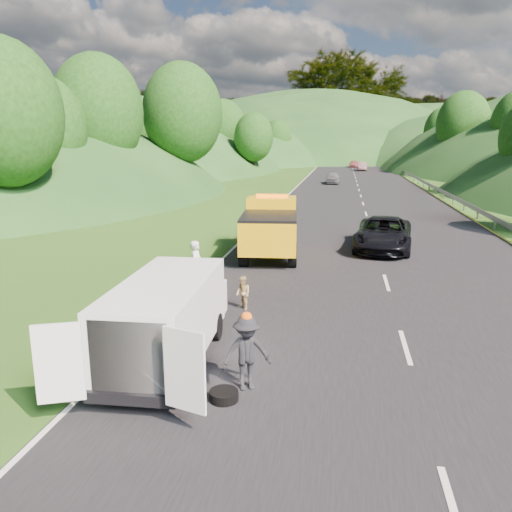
% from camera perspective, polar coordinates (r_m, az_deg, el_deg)
% --- Properties ---
extents(ground, '(320.00, 320.00, 0.00)m').
position_cam_1_polar(ground, '(15.33, 4.55, -6.68)').
color(ground, '#38661E').
rests_on(ground, ground).
extents(road_surface, '(14.00, 200.00, 0.02)m').
position_cam_1_polar(road_surface, '(54.65, 11.69, 7.39)').
color(road_surface, black).
rests_on(road_surface, ground).
extents(guardrail, '(0.06, 140.00, 1.52)m').
position_cam_1_polar(guardrail, '(67.68, 17.64, 8.09)').
color(guardrail, gray).
rests_on(guardrail, ground).
extents(tree_line_left, '(14.00, 140.00, 14.00)m').
position_cam_1_polar(tree_line_left, '(77.26, -5.48, 9.18)').
color(tree_line_left, '#2A611C').
rests_on(tree_line_left, ground).
extents(tree_line_right, '(14.00, 140.00, 14.00)m').
position_cam_1_polar(tree_line_right, '(77.66, 26.32, 7.93)').
color(tree_line_right, '#2A611C').
rests_on(tree_line_right, ground).
extents(hills_backdrop, '(201.00, 288.60, 44.00)m').
position_cam_1_polar(hills_backdrop, '(149.26, 12.04, 10.81)').
color(hills_backdrop, '#2D5B23').
rests_on(hills_backdrop, ground).
extents(tow_truck, '(2.89, 6.46, 2.69)m').
position_cam_1_polar(tow_truck, '(22.78, 1.67, 3.33)').
color(tow_truck, black).
rests_on(tow_truck, ground).
extents(white_van, '(3.17, 5.88, 2.05)m').
position_cam_1_polar(white_van, '(11.96, -10.03, -6.72)').
color(white_van, black).
rests_on(white_van, ground).
extents(woman, '(0.49, 0.66, 1.79)m').
position_cam_1_polar(woman, '(17.67, -6.71, -4.03)').
color(woman, silver).
rests_on(woman, ground).
extents(child, '(0.64, 0.65, 1.06)m').
position_cam_1_polar(child, '(15.69, -1.50, -6.17)').
color(child, tan).
rests_on(child, ground).
extents(worker, '(1.21, 0.99, 1.62)m').
position_cam_1_polar(worker, '(11.00, -1.05, -14.96)').
color(worker, black).
rests_on(worker, ground).
extents(suitcase, '(0.38, 0.29, 0.54)m').
position_cam_1_polar(suitcase, '(17.31, -8.93, -3.53)').
color(suitcase, '#606048').
rests_on(suitcase, ground).
extents(spare_tire, '(0.60, 0.60, 0.20)m').
position_cam_1_polar(spare_tire, '(10.59, -3.68, -16.19)').
color(spare_tire, black).
rests_on(spare_tire, ground).
extents(passing_suv, '(3.21, 5.83, 1.55)m').
position_cam_1_polar(passing_suv, '(24.95, 14.25, 0.71)').
color(passing_suv, black).
rests_on(passing_suv, ground).
extents(dist_car_a, '(1.66, 4.13, 1.41)m').
position_cam_1_polar(dist_car_a, '(62.11, 8.75, 8.15)').
color(dist_car_a, '#525157').
rests_on(dist_car_a, ground).
extents(dist_car_b, '(1.55, 4.43, 1.46)m').
position_cam_1_polar(dist_car_b, '(90.32, 12.02, 9.52)').
color(dist_car_b, brown).
rests_on(dist_car_b, ground).
extents(dist_car_c, '(1.78, 4.38, 1.27)m').
position_cam_1_polar(dist_car_c, '(100.80, 11.12, 9.90)').
color(dist_car_c, '#974B50').
rests_on(dist_car_c, ground).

